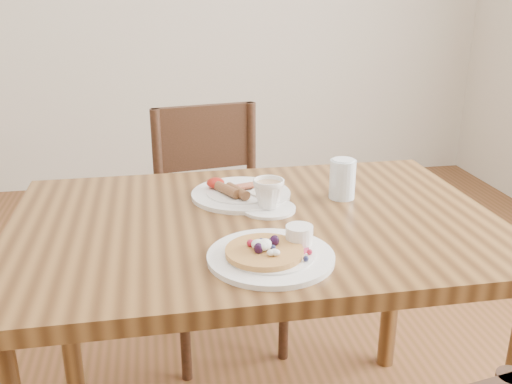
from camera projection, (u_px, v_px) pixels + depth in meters
dining_table at (256, 254)px, 1.45m from camera, size 1.20×0.80×0.75m
chair_far at (216, 217)px, 2.09m from camera, size 0.48×0.48×0.88m
pancake_plate at (272, 253)px, 1.20m from camera, size 0.27×0.27×0.06m
breakfast_plate at (240, 193)px, 1.55m from camera, size 0.27×0.27×0.04m
teacup_saucer at (269, 197)px, 1.45m from camera, size 0.14×0.14×0.08m
water_glass at (342, 179)px, 1.53m from camera, size 0.07×0.07×0.11m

